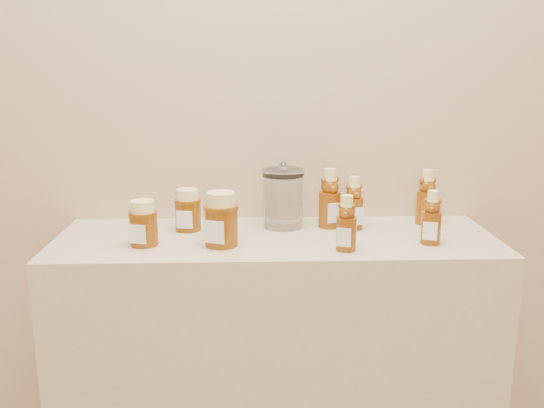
{
  "coord_description": "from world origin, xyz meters",
  "views": [
    {
      "loc": [
        -0.06,
        0.05,
        1.37
      ],
      "look_at": [
        -0.01,
        1.52,
        1.0
      ],
      "focal_mm": 38.0,
      "sensor_mm": 36.0,
      "label": 1
    }
  ],
  "objects_px": {
    "display_table": "(276,384)",
    "glass_canister": "(283,196)",
    "honey_jar_left": "(143,223)",
    "bear_bottle_back_left": "(330,194)",
    "bear_bottle_front_left": "(347,219)"
  },
  "relations": [
    {
      "from": "display_table",
      "to": "glass_canister",
      "type": "height_order",
      "value": "glass_canister"
    },
    {
      "from": "glass_canister",
      "to": "honey_jar_left",
      "type": "bearing_deg",
      "value": -156.68
    },
    {
      "from": "display_table",
      "to": "honey_jar_left",
      "type": "bearing_deg",
      "value": -170.21
    },
    {
      "from": "display_table",
      "to": "bear_bottle_back_left",
      "type": "xyz_separation_m",
      "value": [
        0.16,
        0.09,
        0.55
      ]
    },
    {
      "from": "bear_bottle_front_left",
      "to": "glass_canister",
      "type": "height_order",
      "value": "glass_canister"
    },
    {
      "from": "display_table",
      "to": "bear_bottle_back_left",
      "type": "height_order",
      "value": "bear_bottle_back_left"
    },
    {
      "from": "glass_canister",
      "to": "bear_bottle_front_left",
      "type": "bearing_deg",
      "value": -55.78
    },
    {
      "from": "honey_jar_left",
      "to": "glass_canister",
      "type": "distance_m",
      "value": 0.4
    },
    {
      "from": "bear_bottle_back_left",
      "to": "glass_canister",
      "type": "bearing_deg",
      "value": 156.16
    },
    {
      "from": "display_table",
      "to": "bear_bottle_back_left",
      "type": "relative_size",
      "value": 6.19
    },
    {
      "from": "display_table",
      "to": "glass_canister",
      "type": "distance_m",
      "value": 0.55
    },
    {
      "from": "bear_bottle_front_left",
      "to": "glass_canister",
      "type": "distance_m",
      "value": 0.26
    },
    {
      "from": "display_table",
      "to": "glass_canister",
      "type": "xyz_separation_m",
      "value": [
        0.02,
        0.1,
        0.54
      ]
    },
    {
      "from": "display_table",
      "to": "honey_jar_left",
      "type": "height_order",
      "value": "honey_jar_left"
    },
    {
      "from": "display_table",
      "to": "glass_canister",
      "type": "relative_size",
      "value": 6.52
    }
  ]
}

